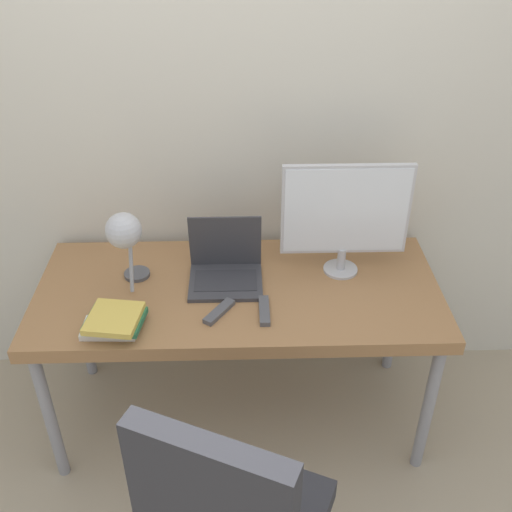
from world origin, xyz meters
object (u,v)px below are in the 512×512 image
Objects in this scene: laptop at (226,268)px; book_stack at (113,322)px; desk_lamp at (125,234)px; monitor at (346,214)px; game_controller at (116,328)px.

laptop is 0.52m from book_stack.
desk_lamp is (-0.38, -0.09, 0.23)m from laptop.
monitor is (0.50, 0.05, 0.23)m from laptop.
laptop is 0.53m from game_controller.
laptop is at bearing 39.21° from game_controller.
monitor is at bearing 23.02° from game_controller.
laptop is 0.55m from monitor.
laptop is at bearing -174.09° from monitor.
laptop is 1.97× the size of game_controller.
desk_lamp reaches higher than laptop.
book_stack is at bearing 122.86° from game_controller.
monitor is 2.19× the size of book_stack.
desk_lamp is 1.57× the size of book_stack.
monitor is 1.40× the size of desk_lamp.
book_stack reaches higher than game_controller.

